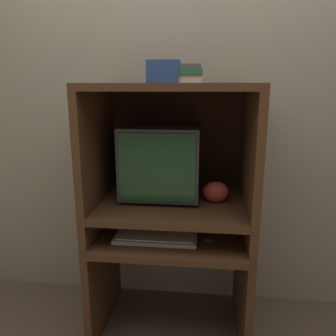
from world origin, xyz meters
TOP-DOWN VIEW (x-y plane):
  - wall_back at (0.00, 0.67)m, footprint 6.00×0.06m
  - desk_base at (0.00, 0.27)m, footprint 0.87×0.63m
  - desk_monitor_shelf at (0.00, 0.30)m, footprint 0.87×0.61m
  - hutch_upper at (0.00, 0.34)m, footprint 0.87×0.61m
  - crt_monitor at (-0.07, 0.38)m, footprint 0.43×0.37m
  - keyboard at (-0.07, 0.16)m, footprint 0.44×0.16m
  - mouse at (0.21, 0.16)m, footprint 0.06×0.04m
  - snack_bag at (0.24, 0.33)m, footprint 0.14×0.11m
  - book_stack at (0.06, 0.32)m, footprint 0.18×0.13m
  - storage_box at (-0.04, 0.32)m, footprint 0.16×0.14m

SIDE VIEW (x-z plane):
  - desk_base at x=0.00m, z-range 0.08..0.71m
  - keyboard at x=-0.07m, z-range 0.63..0.65m
  - mouse at x=0.21m, z-range 0.63..0.66m
  - desk_monitor_shelf at x=0.00m, z-range 0.67..0.84m
  - snack_bag at x=0.24m, z-range 0.80..0.91m
  - crt_monitor at x=-0.07m, z-range 0.80..1.22m
  - hutch_upper at x=0.00m, z-range 0.89..1.53m
  - wall_back at x=0.00m, z-range 0.00..2.60m
  - book_stack at x=0.06m, z-range 1.44..1.53m
  - storage_box at x=-0.04m, z-range 1.44..1.55m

